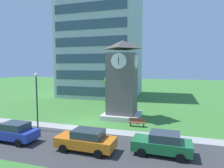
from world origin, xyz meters
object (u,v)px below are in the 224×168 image
(clock_tower, at_px, (122,84))
(parked_car_green, at_px, (162,143))
(parked_car_orange, at_px, (86,140))
(park_bench, at_px, (137,122))
(street_lamp, at_px, (37,95))
(parked_car_blue, at_px, (14,132))
(tree_near_tower, at_px, (112,82))

(clock_tower, distance_m, parked_car_green, 11.37)
(parked_car_orange, bearing_deg, park_bench, 69.72)
(parked_car_green, bearing_deg, street_lamp, 171.13)
(clock_tower, relative_size, parked_car_blue, 2.26)
(street_lamp, bearing_deg, parked_car_green, -8.87)
(parked_car_orange, bearing_deg, clock_tower, 88.64)
(clock_tower, bearing_deg, parked_car_blue, -124.08)
(street_lamp, bearing_deg, clock_tower, 46.38)
(clock_tower, relative_size, street_lamp, 1.65)
(clock_tower, relative_size, park_bench, 5.37)
(street_lamp, height_order, parked_car_green, street_lamp)
(parked_car_blue, xyz_separation_m, parked_car_green, (12.56, 1.15, 0.00))
(parked_car_blue, xyz_separation_m, parked_car_orange, (6.86, 0.09, 0.00))
(park_bench, bearing_deg, parked_car_orange, -110.28)
(park_bench, relative_size, parked_car_blue, 0.42)
(clock_tower, xyz_separation_m, tree_near_tower, (-3.97, 8.52, -0.48))
(tree_near_tower, distance_m, parked_car_blue, 19.51)
(park_bench, distance_m, tree_near_tower, 13.68)
(park_bench, relative_size, tree_near_tower, 0.34)
(park_bench, xyz_separation_m, tree_near_tower, (-6.43, 11.59, 3.39))
(parked_car_blue, bearing_deg, parked_car_orange, 0.71)
(tree_near_tower, bearing_deg, parked_car_green, -62.21)
(parked_car_orange, xyz_separation_m, parked_car_green, (5.70, 1.07, -0.00))
(street_lamp, bearing_deg, parked_car_blue, -91.01)
(tree_near_tower, height_order, parked_car_blue, tree_near_tower)
(parked_car_blue, bearing_deg, tree_near_tower, 80.63)
(street_lamp, height_order, parked_car_orange, street_lamp)
(clock_tower, distance_m, street_lamp, 10.24)
(park_bench, height_order, tree_near_tower, tree_near_tower)
(street_lamp, relative_size, parked_car_orange, 1.25)
(tree_near_tower, bearing_deg, park_bench, -60.96)
(tree_near_tower, relative_size, parked_car_green, 1.22)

